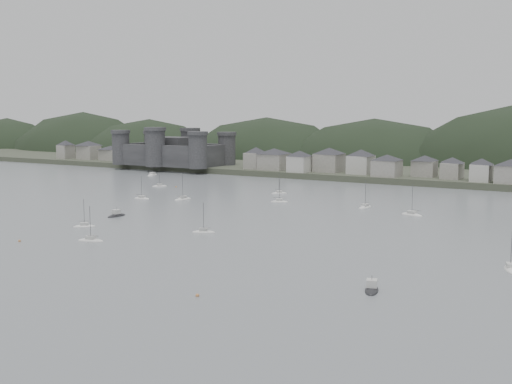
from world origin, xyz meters
The scene contains 10 objects.
ground centered at (0.00, 0.00, 0.00)m, with size 900.00×900.00×0.00m, color slate.
far_shore_land centered at (0.00, 295.00, 1.50)m, with size 900.00×250.00×3.00m, color #383D2D.
forested_ridge centered at (4.83, 269.40, -11.28)m, with size 851.55×103.94×102.57m.
castle centered at (-120.00, 179.80, 10.96)m, with size 66.00×43.00×20.00m.
waterfront_town centered at (50.59, 183.34, 8.66)m, with size 451.48×28.46×12.92m.
sailboat_lead centered at (-36.23, 81.20, 0.18)m, with size 4.00×8.34×10.95m.
moored_fleet centered at (1.58, 69.75, 0.18)m, with size 245.66×170.09×13.23m.
motor_launch_near centered at (68.78, 2.65, 0.30)m, with size 4.43×7.30×3.66m.
motor_launch_far centered at (-30.50, 39.85, 0.30)m, with size 2.85×7.29×3.74m.
mooring_buoys centered at (-4.80, 34.12, 0.15)m, with size 158.47×129.20×0.70m.
Camera 1 is at (107.80, -102.55, 32.20)m, focal length 43.38 mm.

